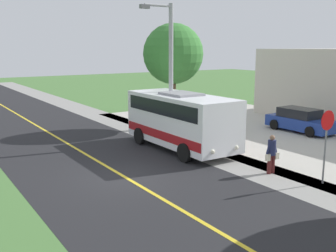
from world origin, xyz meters
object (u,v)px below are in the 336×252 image
at_px(tree_curbside, 173,54).
at_px(shuttle_bus_front, 181,118).
at_px(parked_car_near, 301,121).
at_px(street_light_pole, 169,67).
at_px(stop_sign, 327,134).
at_px(pedestrian_with_bags, 272,153).

bearing_deg(tree_curbside, shuttle_bus_front, 60.22).
distance_m(shuttle_bus_front, parked_car_near, 8.91).
xyz_separation_m(street_light_pole, parked_car_near, (-8.55, 2.07, -3.45)).
distance_m(stop_sign, tree_curbside, 12.78).
height_order(pedestrian_with_bags, tree_curbside, tree_curbside).
height_order(street_light_pole, tree_curbside, street_light_pole).
distance_m(pedestrian_with_bags, street_light_pole, 7.77).
xyz_separation_m(shuttle_bus_front, stop_sign, (-1.53, 7.45, 0.34)).
bearing_deg(parked_car_near, tree_curbside, -42.00).
relative_size(shuttle_bus_front, tree_curbside, 1.03).
relative_size(street_light_pole, tree_curbside, 1.11).
relative_size(shuttle_bus_front, stop_sign, 2.41).
relative_size(stop_sign, parked_car_near, 0.65).
distance_m(pedestrian_with_bags, tree_curbside, 11.28).
bearing_deg(street_light_pole, shuttle_bus_front, 79.33).
xyz_separation_m(street_light_pole, tree_curbside, (-2.53, -3.36, 0.64)).
height_order(stop_sign, parked_car_near, stop_sign).
bearing_deg(tree_curbside, stop_sign, 84.01).
relative_size(stop_sign, street_light_pole, 0.39).
bearing_deg(stop_sign, tree_curbside, -95.99).
relative_size(parked_car_near, tree_curbside, 0.65).
height_order(shuttle_bus_front, stop_sign, shuttle_bus_front).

